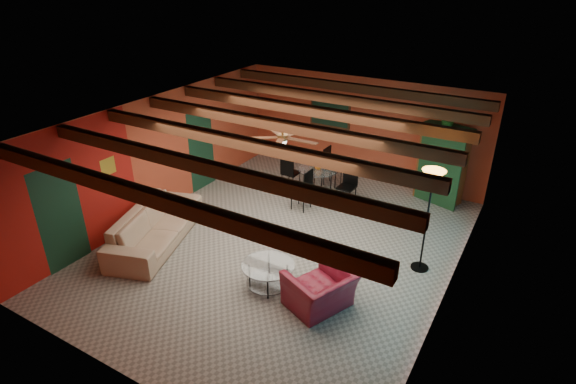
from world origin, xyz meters
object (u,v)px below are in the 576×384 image
Objects in this scene: sofa at (156,227)px; coffee_table at (268,275)px; armoire at (442,165)px; potted_plant at (449,118)px; vase at (319,154)px; armchair at (320,290)px; dining_table at (318,177)px; floor_lamp at (427,221)px.

sofa is 2.79m from coffee_table.
potted_plant is at bearing 0.00° from armoire.
vase is (-2.63, -1.30, 0.20)m from armoire.
armchair is at bearing -0.37° from coffee_table.
floor_lamp is (3.08, -1.75, 0.52)m from dining_table.
coffee_table is 3.88m from vase.
coffee_table is at bearing -91.92° from armoire.
sofa is at bearing -159.64° from floor_lamp.
armoire is at bearing -60.93° from sofa.
coffee_table is at bearing -109.81° from sofa.
dining_table is 2.96m from armoire.
sofa is at bearing 178.39° from coffee_table.
dining_table is at bearing -136.24° from armoire.
potted_plant is at bearing 26.41° from vase.
armoire is 3.09m from floor_lamp.
floor_lamp is (2.19, 1.93, 0.78)m from coffee_table.
vase reaches higher than sofa.
armchair is 4.22m from vase.
floor_lamp reaches higher than coffee_table.
coffee_table is (-1.02, 0.01, -0.10)m from armchair.
floor_lamp is at bearing -87.84° from sofa.
armoire reaches higher than coffee_table.
potted_plant is at bearing 98.38° from floor_lamp.
dining_table is at bearing 150.36° from floor_lamp.
armchair is at bearing -121.13° from floor_lamp.
armoire is at bearing 0.00° from potted_plant.
coffee_table is at bearing -76.47° from dining_table.
sofa is at bearing -132.74° from potted_plant.
dining_table is at bearing -129.28° from armchair.
dining_table is (-0.88, 3.68, 0.27)m from coffee_table.
sofa is at bearing -115.38° from armoire.
floor_lamp is 3.26m from potted_plant.
sofa is 2.75× the size of coffee_table.
sofa is 4.14m from vase.
potted_plant is at bearing -60.93° from sofa.
floor_lamp is 3.54m from vase.
sofa is at bearing -117.88° from dining_table.
sofa is 5.35m from floor_lamp.
coffee_table is 3.79m from dining_table.
dining_table is 4.01× the size of potted_plant.
sofa is at bearing -67.96° from armchair.
coffee_table is at bearing -76.47° from vase.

